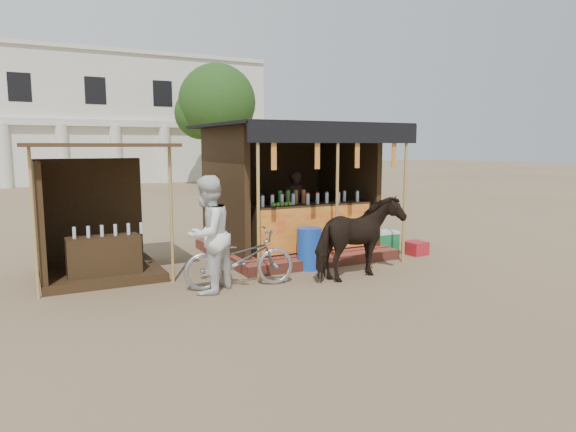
# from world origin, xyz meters

# --- Properties ---
(ground) EXTENTS (120.00, 120.00, 0.00)m
(ground) POSITION_xyz_m (0.00, 0.00, 0.00)
(ground) COLOR #846B4C
(ground) RESTS_ON ground
(main_stall) EXTENTS (3.60, 3.61, 2.78)m
(main_stall) POSITION_xyz_m (1.01, 3.36, 1.02)
(main_stall) COLOR brown
(main_stall) RESTS_ON ground
(secondary_stall) EXTENTS (2.40, 2.40, 2.38)m
(secondary_stall) POSITION_xyz_m (-3.17, 3.24, 0.85)
(secondary_stall) COLOR #342313
(secondary_stall) RESTS_ON ground
(cow) EXTENTS (1.85, 1.13, 1.45)m
(cow) POSITION_xyz_m (1.03, 0.88, 0.73)
(cow) COLOR black
(cow) RESTS_ON ground
(motorbike) EXTENTS (1.92, 0.91, 0.97)m
(motorbike) POSITION_xyz_m (-1.04, 1.34, 0.48)
(motorbike) COLOR #97989F
(motorbike) RESTS_ON ground
(bystander) EXTENTS (1.16, 1.12, 1.88)m
(bystander) POSITION_xyz_m (-1.60, 1.29, 0.94)
(bystander) COLOR white
(bystander) RESTS_ON ground
(blue_barrel) EXTENTS (0.60, 0.60, 0.79)m
(blue_barrel) POSITION_xyz_m (0.61, 1.90, 0.40)
(blue_barrel) COLOR blue
(blue_barrel) RESTS_ON ground
(red_crate) EXTENTS (0.44, 0.48, 0.28)m
(red_crate) POSITION_xyz_m (3.32, 2.00, 0.14)
(red_crate) COLOR #A71B23
(red_crate) RESTS_ON ground
(cooler) EXTENTS (0.64, 0.45, 0.46)m
(cooler) POSITION_xyz_m (2.89, 2.60, 0.23)
(cooler) COLOR #1B7C3B
(cooler) RESTS_ON ground
(background_building) EXTENTS (26.00, 7.45, 8.18)m
(background_building) POSITION_xyz_m (-2.00, 29.94, 3.98)
(background_building) COLOR silver
(background_building) RESTS_ON ground
(tree) EXTENTS (4.50, 4.40, 7.00)m
(tree) POSITION_xyz_m (5.81, 22.14, 4.63)
(tree) COLOR #382314
(tree) RESTS_ON ground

